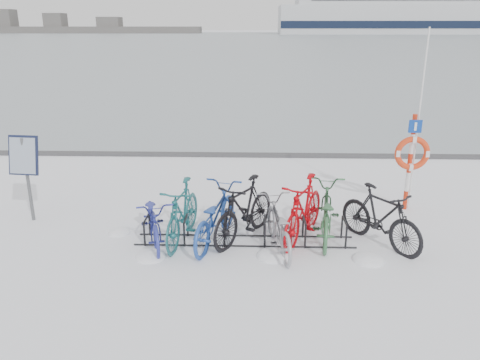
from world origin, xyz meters
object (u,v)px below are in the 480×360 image
(lifebuoy_station, at_px, (412,153))
(cruise_ferry, at_px, (439,4))
(info_board, at_px, (24,160))
(bike_rack, at_px, (245,233))

(lifebuoy_station, height_order, cruise_ferry, cruise_ferry)
(info_board, bearing_deg, bike_rack, -5.69)
(cruise_ferry, bearing_deg, bike_rack, -110.53)
(bike_rack, relative_size, info_board, 2.27)
(info_board, bearing_deg, cruise_ferry, 73.95)
(cruise_ferry, bearing_deg, info_board, -111.54)
(cruise_ferry, bearing_deg, lifebuoy_station, -109.92)
(bike_rack, xyz_separation_m, cruise_ferry, (87.01, 232.31, 13.50))
(bike_rack, relative_size, cruise_ferry, 0.03)
(lifebuoy_station, distance_m, cruise_ferry, 245.62)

